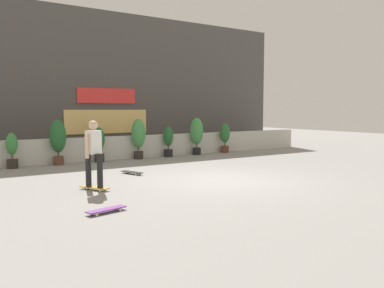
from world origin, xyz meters
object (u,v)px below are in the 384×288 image
object	(u,v)px
skateboard_near_camera	(132,172)
potted_plant_3	(138,136)
skateboard_aside	(106,209)
potted_plant_0	(12,150)
potted_plant_4	(168,140)
skater_far_left	(94,152)
potted_plant_2	(99,143)
potted_plant_1	(58,138)
potted_plant_5	(197,133)
potted_plant_6	(225,136)

from	to	relation	value
skateboard_near_camera	potted_plant_3	bearing A→B (deg)	61.56
skateboard_near_camera	skateboard_aside	world-z (taller)	same
potted_plant_0	potted_plant_3	bearing A→B (deg)	0.00
potted_plant_4	skater_far_left	bearing A→B (deg)	-134.58
potted_plant_2	skateboard_aside	xyz separation A→B (m)	(-2.43, -7.13, -0.66)
potted_plant_1	potted_plant_2	bearing A→B (deg)	0.00
skateboard_near_camera	potted_plant_5	bearing A→B (deg)	35.65
skateboard_aside	potted_plant_5	bearing A→B (deg)	46.28
potted_plant_0	skater_far_left	size ratio (longest dim) A/B	0.70
potted_plant_3	skateboard_aside	bearing A→B (deg)	-119.57
skater_far_left	potted_plant_3	bearing A→B (deg)	54.57
potted_plant_5	skateboard_near_camera	distance (m)	5.65
potted_plant_4	skater_far_left	size ratio (longest dim) A/B	0.75
potted_plant_4	skateboard_aside	xyz separation A→B (m)	(-5.40, -7.13, -0.64)
potted_plant_1	potted_plant_3	world-z (taller)	potted_plant_1
potted_plant_0	potted_plant_6	distance (m)	8.95
potted_plant_0	skateboard_aside	xyz separation A→B (m)	(0.57, -7.13, -0.57)
potted_plant_1	potted_plant_6	world-z (taller)	potted_plant_1
potted_plant_3	potted_plant_6	xyz separation A→B (m)	(4.33, 0.00, -0.17)
potted_plant_2	potted_plant_3	bearing A→B (deg)	0.00
potted_plant_2	potted_plant_6	size ratio (longest dim) A/B	0.96
potted_plant_6	skateboard_aside	size ratio (longest dim) A/B	1.64
skateboard_aside	skateboard_near_camera	bearing A→B (deg)	59.49
skateboard_aside	potted_plant_4	bearing A→B (deg)	52.84
potted_plant_4	skateboard_near_camera	xyz separation A→B (m)	(-3.12, -3.25, -0.64)
potted_plant_6	skater_far_left	distance (m)	9.29
skater_far_left	potted_plant_6	bearing A→B (deg)	32.26
potted_plant_5	skater_far_left	xyz separation A→B (m)	(-6.30, -4.96, -0.01)
skater_far_left	skateboard_aside	size ratio (longest dim) A/B	2.06
potted_plant_1	skateboard_aside	bearing A→B (deg)	-97.44
potted_plant_1	potted_plant_5	bearing A→B (deg)	0.00
potted_plant_2	potted_plant_1	bearing A→B (deg)	180.00
potted_plant_3	potted_plant_4	world-z (taller)	potted_plant_3
potted_plant_6	skateboard_near_camera	xyz separation A→B (m)	(-6.09, -3.25, -0.70)
skater_far_left	potted_plant_0	bearing A→B (deg)	102.45
potted_plant_0	skateboard_aside	world-z (taller)	potted_plant_0
skateboard_near_camera	potted_plant_4	bearing A→B (deg)	46.20
potted_plant_0	potted_plant_2	world-z (taller)	potted_plant_2
potted_plant_1	potted_plant_6	size ratio (longest dim) A/B	1.19
potted_plant_2	potted_plant_6	distance (m)	5.94
potted_plant_3	potted_plant_5	bearing A→B (deg)	0.00
skater_far_left	skateboard_aside	xyz separation A→B (m)	(-0.52, -2.18, -0.88)
potted_plant_0	potted_plant_3	world-z (taller)	potted_plant_3
potted_plant_2	skater_far_left	size ratio (longest dim) A/B	0.77
potted_plant_0	skateboard_aside	size ratio (longest dim) A/B	1.45
potted_plant_2	potted_plant_4	world-z (taller)	potted_plant_2
potted_plant_0	potted_plant_5	size ratio (longest dim) A/B	0.74
potted_plant_1	skateboard_aside	world-z (taller)	potted_plant_1
potted_plant_0	skateboard_near_camera	size ratio (longest dim) A/B	1.45
potted_plant_5	potted_plant_3	bearing A→B (deg)	180.00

